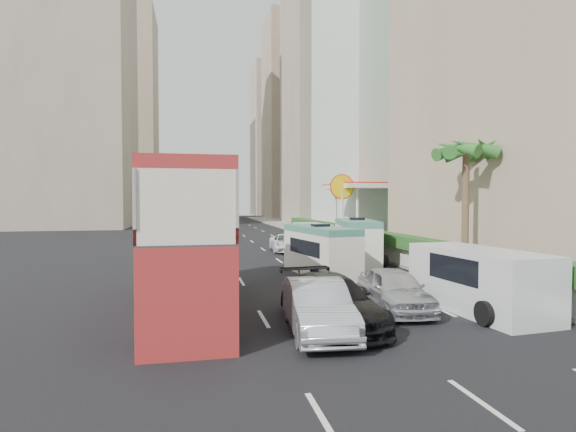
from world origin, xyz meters
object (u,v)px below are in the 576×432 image
object	(u,v)px
car_silver_lane_a	(317,333)
panel_van_far	(312,235)
van_asset	(286,252)
minibus_far	(357,242)
palm_tree	(465,211)
double_decker_bus	(189,239)
shell_station	(366,213)
car_black	(330,326)
minibus_near	(321,251)
panel_van_near	(479,280)
car_silver_lane_b	(394,310)

from	to	relation	value
car_silver_lane_a	panel_van_far	xyz separation A→B (m)	(6.19, 23.83, 0.99)
van_asset	panel_van_far	distance (m)	4.17
minibus_far	palm_tree	distance (m)	7.19
double_decker_bus	minibus_far	distance (m)	14.15
shell_station	car_black	bearing A→B (deg)	-113.97
minibus_near	palm_tree	xyz separation A→B (m)	(7.07, -2.21, 2.10)
panel_van_near	car_black	bearing A→B (deg)	-177.62
double_decker_bus	car_black	bearing A→B (deg)	-36.50
double_decker_bus	palm_tree	xyz separation A→B (m)	(13.80, 4.00, 0.85)
car_silver_lane_b	panel_van_far	bearing A→B (deg)	87.32
double_decker_bus	car_silver_lane_a	world-z (taller)	double_decker_bus
car_silver_lane_a	minibus_far	distance (m)	15.18
panel_van_near	palm_tree	size ratio (longest dim) A/B	0.86
minibus_near	car_silver_lane_a	bearing A→B (deg)	-116.15
car_silver_lane_a	panel_van_near	bearing A→B (deg)	17.62
car_silver_lane_a	shell_station	xyz separation A→B (m)	(12.27, 26.88, 2.75)
panel_van_near	shell_station	xyz separation A→B (m)	(5.95, 25.50, 1.65)
shell_station	car_silver_lane_b	bearing A→B (deg)	-109.60
car_silver_lane_b	car_silver_lane_a	bearing A→B (deg)	-144.53
car_silver_lane_a	palm_tree	size ratio (longest dim) A/B	0.74
car_silver_lane_b	shell_station	world-z (taller)	shell_station
car_silver_lane_a	panel_van_far	distance (m)	24.64
minibus_far	shell_station	size ratio (longest dim) A/B	0.76
car_silver_lane_b	shell_station	xyz separation A→B (m)	(8.84, 24.82, 2.75)
minibus_far	car_silver_lane_b	bearing A→B (deg)	-92.36
van_asset	shell_station	xyz separation A→B (m)	(8.91, 5.95, 2.75)
van_asset	shell_station	size ratio (longest dim) A/B	0.60
minibus_far	shell_station	world-z (taller)	shell_station
car_silver_lane_a	shell_station	bearing A→B (deg)	70.81
car_silver_lane_a	panel_van_near	world-z (taller)	panel_van_near
minibus_far	minibus_near	bearing A→B (deg)	-121.24
minibus_far	double_decker_bus	bearing A→B (deg)	-123.97
double_decker_bus	panel_van_far	world-z (taller)	double_decker_bus
minibus_near	panel_van_near	world-z (taller)	minibus_near
minibus_near	panel_van_far	size ratio (longest dim) A/B	1.16
van_asset	minibus_far	world-z (taller)	minibus_far
car_silver_lane_b	minibus_near	distance (m)	8.15
van_asset	minibus_far	xyz separation A→B (m)	(3.02, -7.23, 1.36)
double_decker_bus	minibus_near	size ratio (longest dim) A/B	1.91
panel_van_near	double_decker_bus	bearing A→B (deg)	161.29
panel_van_near	minibus_far	bearing A→B (deg)	84.98
car_silver_lane_a	panel_van_near	xyz separation A→B (m)	(6.32, 1.38, 1.10)
minibus_near	car_black	bearing A→B (deg)	-113.79
car_black	minibus_far	distance (m)	14.33
car_black	minibus_near	world-z (taller)	minibus_near
car_silver_lane_b	car_black	size ratio (longest dim) A/B	0.83
car_silver_lane_b	van_asset	world-z (taller)	car_silver_lane_b
car_black	minibus_near	xyz separation A→B (m)	(2.38, 9.43, 1.28)
van_asset	shell_station	world-z (taller)	shell_station
car_black	palm_tree	world-z (taller)	palm_tree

